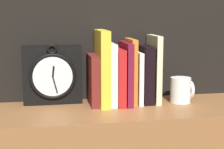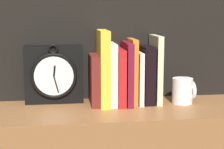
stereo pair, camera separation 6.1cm
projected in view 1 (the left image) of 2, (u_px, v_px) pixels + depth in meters
clock at (52, 75)px, 1.30m from camera, size 0.20×0.07×0.21m
book_slot0_maroon at (93, 80)px, 1.30m from camera, size 0.03×0.14×0.17m
book_slot1_yellow at (102, 68)px, 1.29m from camera, size 0.03×0.16×0.26m
book_slot2_white at (110, 74)px, 1.30m from camera, size 0.02×0.15×0.21m
book_slot3_red at (118, 76)px, 1.30m from camera, size 0.03×0.16×0.19m
book_slot4_maroon at (126, 73)px, 1.31m from camera, size 0.02×0.16×0.22m
book_slot5_orange at (131, 71)px, 1.32m from camera, size 0.02×0.13×0.23m
book_slot6_white at (137, 77)px, 1.32m from camera, size 0.02×0.14×0.18m
book_slot7_black at (145, 74)px, 1.33m from camera, size 0.04×0.13×0.20m
book_slot8_cream at (154, 69)px, 1.33m from camera, size 0.02×0.14×0.24m
mug at (181, 90)px, 1.33m from camera, size 0.08×0.07×0.09m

